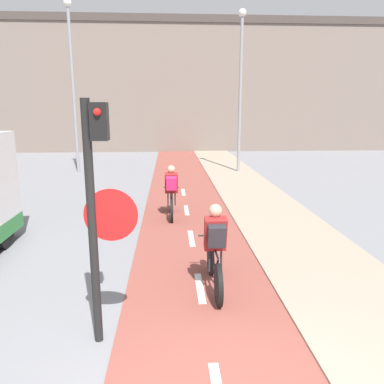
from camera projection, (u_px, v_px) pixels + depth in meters
building_row_background at (175, 87)px, 28.17m from camera, size 60.00×5.20×9.14m
traffic_light_pole at (98, 198)px, 4.57m from camera, size 0.67×0.26×3.14m
street_lamp_far at (72, 72)px, 17.06m from camera, size 0.36×0.36×7.73m
street_lamp_sidewalk at (241, 77)px, 17.22m from camera, size 0.36×0.36×7.36m
cyclist_near at (215, 250)px, 6.22m from camera, size 0.46×1.80×1.50m
cyclist_far at (171, 193)px, 10.49m from camera, size 0.46×1.76×1.48m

